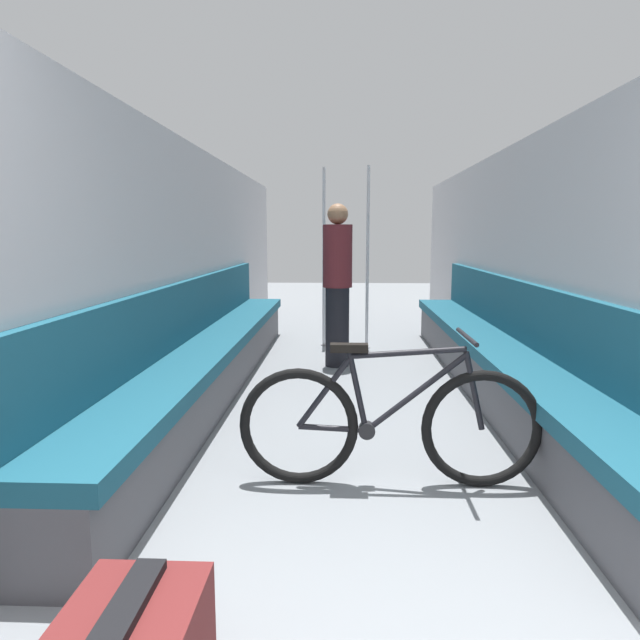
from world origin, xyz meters
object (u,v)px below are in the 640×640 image
(bench_seat_row_left, at_px, (212,356))
(bicycle, at_px, (389,424))
(grab_pole_far, at_px, (324,261))
(passenger_standing, at_px, (337,283))
(grab_pole_near, at_px, (367,261))
(bench_seat_row_right, at_px, (496,358))

(bench_seat_row_left, relative_size, bicycle, 3.58)
(bench_seat_row_left, distance_m, grab_pole_far, 2.41)
(passenger_standing, bearing_deg, grab_pole_near, -22.76)
(passenger_standing, bearing_deg, grab_pole_far, 6.63)
(bicycle, bearing_deg, passenger_standing, 88.32)
(grab_pole_near, height_order, passenger_standing, grab_pole_near)
(grab_pole_near, xyz_separation_m, passenger_standing, (-0.34, -0.93, -0.18))
(bicycle, xyz_separation_m, grab_pole_far, (-0.50, 3.95, 0.70))
(grab_pole_near, relative_size, passenger_standing, 1.29)
(bench_seat_row_right, distance_m, grab_pole_near, 2.33)
(grab_pole_far, bearing_deg, bench_seat_row_left, -113.09)
(passenger_standing, bearing_deg, bicycle, -176.26)
(grab_pole_near, bearing_deg, bicycle, -90.38)
(grab_pole_near, xyz_separation_m, grab_pole_far, (-0.52, 0.16, 0.00))
(bench_seat_row_left, bearing_deg, grab_pole_far, 66.91)
(bench_seat_row_left, distance_m, passenger_standing, 1.59)
(bicycle, height_order, grab_pole_near, grab_pole_near)
(bench_seat_row_right, height_order, grab_pole_near, grab_pole_near)
(bench_seat_row_left, bearing_deg, bench_seat_row_right, 0.00)
(grab_pole_near, bearing_deg, bench_seat_row_right, -62.39)
(bench_seat_row_left, xyz_separation_m, passenger_standing, (1.08, 1.02, 0.55))
(bench_seat_row_left, relative_size, bench_seat_row_right, 1.00)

